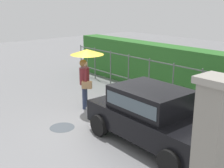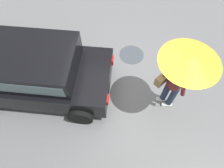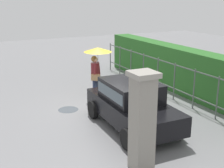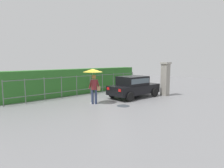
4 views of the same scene
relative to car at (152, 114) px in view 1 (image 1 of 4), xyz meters
The scene contains 7 objects.
ground_plane 2.01m from the car, behind, with size 40.00×40.00×0.00m, color slate.
car is the anchor object (origin of this frame).
pedestrian 3.33m from the car, behind, with size 1.13×1.13×2.06m.
gate_pillar 2.54m from the car, 24.48° to the right, with size 0.60×0.60×2.42m.
fence_section 3.61m from the car, 127.08° to the left, with size 10.54×0.05×1.50m.
hedge_row 4.42m from the car, 119.52° to the left, with size 11.49×0.90×1.90m, color #2D6B28.
puddle_near 2.80m from the car, 150.05° to the right, with size 0.74×0.74×0.00m, color #4C545B.
Camera 1 is at (6.48, -5.26, 3.60)m, focal length 46.37 mm.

